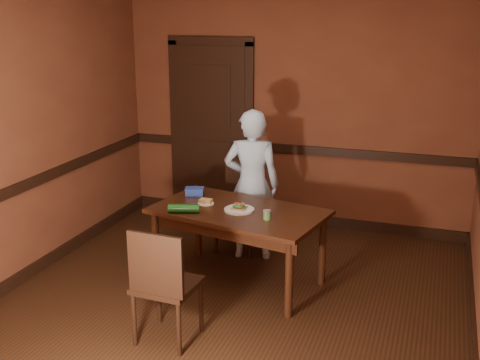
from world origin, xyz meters
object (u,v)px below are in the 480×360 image
Objects in this scene: chair_near at (167,283)px; person at (252,185)px; sauce_jar at (267,215)px; cheese_saucer at (206,202)px; dining_table at (239,246)px; chair_far at (240,207)px; food_tub at (195,192)px; sandwich_plate at (239,209)px.

chair_near is 0.61× the size of person.
chair_near is at bearing 73.27° from person.
cheese_saucer is (-0.66, 0.21, -0.02)m from sauce_jar.
chair_far reaches higher than dining_table.
chair_far is 1.12m from sauce_jar.
chair_near is at bearing -118.50° from sauce_jar.
food_tub is (-0.86, 0.42, -0.00)m from sauce_jar.
cheese_saucer is at bearing -177.24° from dining_table.
sandwich_plate is 0.36m from cheese_saucer.
food_tub reaches higher than dining_table.
person is at bearing 65.53° from cheese_saucer.
person is (-0.08, 0.63, 0.41)m from dining_table.
person is at bearing 21.39° from food_tub.
chair_far is 4.54× the size of food_tub.
sandwich_plate is (0.09, -0.66, -0.03)m from person.
chair_near is 6.21× the size of cheese_saucer.
sauce_jar is at bearing -55.12° from chair_far.
food_tub is at bearing -72.67° from chair_near.
person reaches higher than chair_far.
food_tub is (-0.20, 0.21, 0.02)m from cheese_saucer.
dining_table is 7.38× the size of food_tub.
sauce_jar is at bearing -43.34° from food_tub.
sandwich_plate is 1.31× the size of food_tub.
dining_table is at bearing -68.50° from chair_far.
chair_far reaches higher than cheese_saucer.
person is 0.67m from sandwich_plate.
person is 0.89m from sauce_jar.
person is at bearing -90.87° from chair_near.
dining_table is at bearing 117.22° from sandwich_plate.
chair_far is 0.65m from food_tub.
chair_far reaches higher than sauce_jar.
dining_table is 0.54m from sauce_jar.
person reaches higher than cheese_saucer.
cheese_saucer is 0.73× the size of food_tub.
cheese_saucer is at bearing 52.68° from person.
person is (0.12, 1.74, 0.30)m from chair_near.
dining_table is 0.75m from person.
dining_table is at bearing -96.96° from chair_near.
chair_near reaches higher than sauce_jar.
sandwich_plate is at bearing -97.94° from chair_near.
sauce_jar is at bearing -115.49° from chair_near.
cheese_saucer is (-0.34, 0.05, 0.38)m from dining_table.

